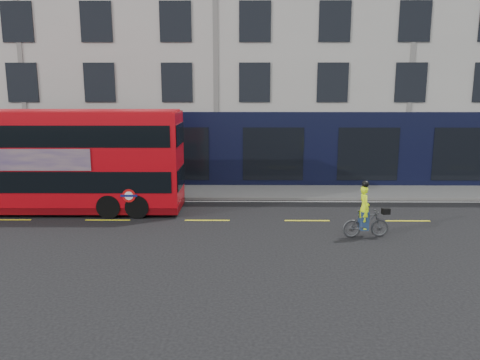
{
  "coord_description": "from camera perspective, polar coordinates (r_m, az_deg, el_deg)",
  "views": [
    {
      "loc": [
        1.5,
        -16.55,
        5.18
      ],
      "look_at": [
        1.31,
        1.87,
        1.58
      ],
      "focal_mm": 35.0,
      "sensor_mm": 36.0,
      "label": 1
    }
  ],
  "objects": [
    {
      "name": "bus",
      "position": [
        21.23,
        -21.58,
        2.24
      ],
      "size": [
        10.73,
        2.53,
        4.31
      ],
      "rotation": [
        0.0,
        0.0,
        0.01
      ],
      "color": "#B8070F",
      "rests_on": "ground"
    },
    {
      "name": "cyclist",
      "position": [
        17.13,
        15.06,
        -4.56
      ],
      "size": [
        1.72,
        0.67,
        2.05
      ],
      "rotation": [
        0.0,
        0.0,
        0.12
      ],
      "color": "#404245",
      "rests_on": "ground"
    },
    {
      "name": "pavement",
      "position": [
        23.66,
        -3.06,
        -1.46
      ],
      "size": [
        60.0,
        3.0,
        0.12
      ],
      "primitive_type": "cube",
      "color": "slate",
      "rests_on": "ground"
    },
    {
      "name": "lane_dashes",
      "position": [
        18.84,
        -4.01,
        -4.92
      ],
      "size": [
        58.0,
        0.12,
        0.01
      ],
      "primitive_type": null,
      "color": "yellow",
      "rests_on": "ground"
    },
    {
      "name": "building_terrace",
      "position": [
        29.62,
        -2.4,
        15.52
      ],
      "size": [
        50.0,
        10.07,
        15.0
      ],
      "color": "#B5B1AA",
      "rests_on": "ground"
    },
    {
      "name": "ground",
      "position": [
        17.41,
        -4.41,
        -6.29
      ],
      "size": [
        120.0,
        120.0,
        0.0
      ],
      "primitive_type": "plane",
      "color": "black",
      "rests_on": "ground"
    },
    {
      "name": "kerb",
      "position": [
        22.2,
        -3.3,
        -2.29
      ],
      "size": [
        60.0,
        0.12,
        0.13
      ],
      "primitive_type": "cube",
      "color": "slate",
      "rests_on": "ground"
    },
    {
      "name": "road_edge_line",
      "position": [
        21.92,
        -3.35,
        -2.62
      ],
      "size": [
        58.0,
        0.1,
        0.01
      ],
      "primitive_type": "cube",
      "color": "silver",
      "rests_on": "ground"
    }
  ]
}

